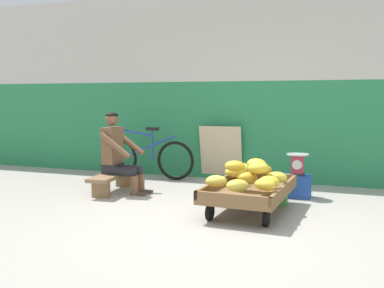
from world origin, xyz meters
name	(u,v)px	position (x,y,z in m)	size (l,w,h in m)	color
ground_plane	(210,230)	(0.00, 0.00, 0.00)	(80.00, 80.00, 0.00)	#A39E93
back_wall	(265,86)	(0.00, 2.96, 1.54)	(16.00, 0.30, 3.07)	#287F4C
banana_cart	(250,192)	(0.23, 0.83, 0.24)	(0.91, 1.48, 0.36)	brown
banana_pile	(250,173)	(0.22, 0.85, 0.46)	(0.87, 1.39, 0.26)	gold
low_bench	(113,178)	(-1.86, 1.30, 0.20)	(0.39, 1.12, 0.27)	olive
vendor_seated	(118,153)	(-1.78, 1.30, 0.57)	(0.69, 0.49, 1.14)	brown
plastic_crate	(297,186)	(0.66, 1.83, 0.15)	(0.36, 0.28, 0.30)	#234CA8
weighing_scale	(298,164)	(0.66, 1.83, 0.45)	(0.30, 0.30, 0.29)	#28282D
bicycle_near_left	(147,157)	(-1.87, 2.44, 0.35)	(1.66, 0.48, 0.86)	black
sign_board	(221,153)	(-0.68, 2.74, 0.44)	(0.70, 0.20, 0.89)	#C6B289
shopping_bag	(280,196)	(0.51, 1.29, 0.12)	(0.18, 0.12, 0.24)	green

